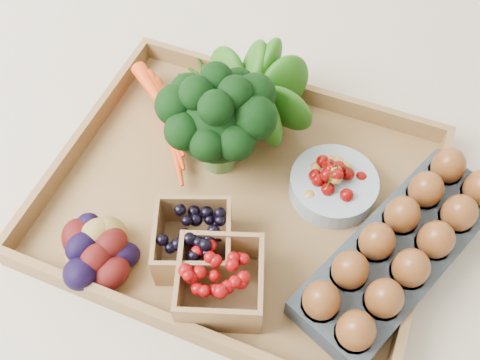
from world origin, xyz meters
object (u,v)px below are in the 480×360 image
at_px(cherry_bowl, 333,186).
at_px(broccoli, 218,136).
at_px(egg_carton, 400,252).
at_px(tray, 240,199).

bearing_deg(cherry_bowl, broccoli, -176.47).
bearing_deg(broccoli, egg_carton, -11.54).
height_order(tray, egg_carton, egg_carton).
relative_size(broccoli, cherry_bowl, 1.29).
bearing_deg(broccoli, tray, -41.54).
xyz_separation_m(broccoli, egg_carton, (0.30, -0.06, -0.05)).
height_order(broccoli, cherry_bowl, broccoli).
bearing_deg(broccoli, cherry_bowl, 3.53).
relative_size(broccoli, egg_carton, 0.49).
bearing_deg(tray, cherry_bowl, 25.15).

